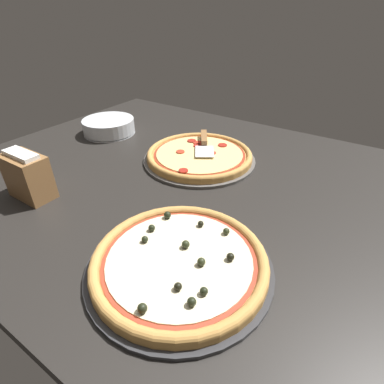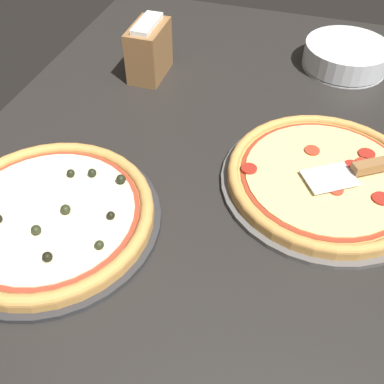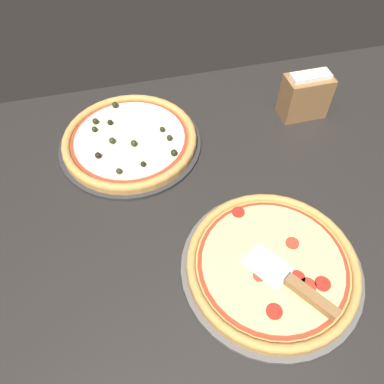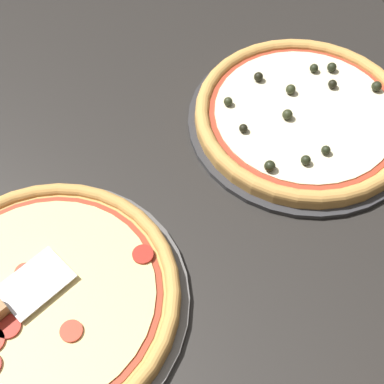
% 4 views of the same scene
% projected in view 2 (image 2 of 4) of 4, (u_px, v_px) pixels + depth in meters
% --- Properties ---
extents(ground_plane, '(1.56, 1.22, 0.04)m').
position_uv_depth(ground_plane, '(252.00, 188.00, 0.90)').
color(ground_plane, black).
extents(pizza_pan_front, '(0.40, 0.40, 0.01)m').
position_uv_depth(pizza_pan_front, '(323.00, 183.00, 0.87)').
color(pizza_pan_front, '#565451').
rests_on(pizza_pan_front, ground_plane).
extents(pizza_front, '(0.37, 0.37, 0.03)m').
position_uv_depth(pizza_front, '(325.00, 177.00, 0.86)').
color(pizza_front, '#C68E47').
rests_on(pizza_front, pizza_pan_front).
extents(pizza_pan_back, '(0.40, 0.40, 0.01)m').
position_uv_depth(pizza_pan_back, '(50.00, 221.00, 0.81)').
color(pizza_pan_back, '#2D2D30').
rests_on(pizza_pan_back, ground_plane).
extents(pizza_back, '(0.38, 0.38, 0.04)m').
position_uv_depth(pizza_back, '(48.00, 214.00, 0.79)').
color(pizza_back, '#C68E47').
rests_on(pizza_back, pizza_pan_back).
extents(serving_spatula, '(0.15, 0.20, 0.02)m').
position_uv_depth(serving_spatula, '(369.00, 167.00, 0.85)').
color(serving_spatula, silver).
rests_on(serving_spatula, pizza_front).
extents(plate_stack, '(0.22, 0.22, 0.06)m').
position_uv_depth(plate_stack, '(346.00, 56.00, 1.16)').
color(plate_stack, silver).
rests_on(plate_stack, ground_plane).
extents(napkin_holder, '(0.13, 0.08, 0.14)m').
position_uv_depth(napkin_holder, '(149.00, 50.00, 1.11)').
color(napkin_holder, olive).
rests_on(napkin_holder, ground_plane).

